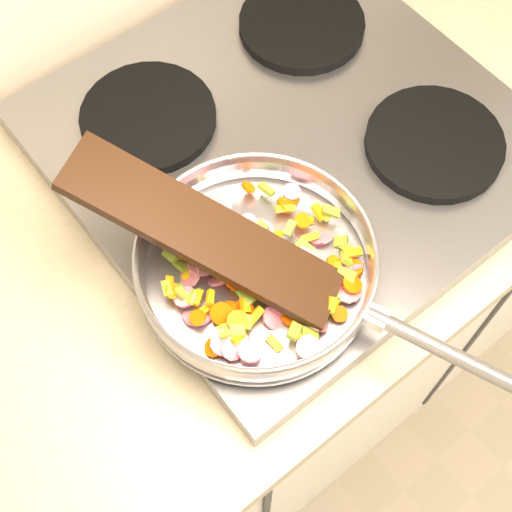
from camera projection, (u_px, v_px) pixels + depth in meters
cooktop at (289, 142)px, 1.00m from camera, size 0.60×0.60×0.04m
grate_fl at (275, 257)px, 0.89m from camera, size 0.19×0.19×0.02m
grate_fr at (434, 143)px, 0.97m from camera, size 0.19×0.19×0.02m
grate_bl at (148, 117)px, 0.99m from camera, size 0.19×0.19×0.02m
grate_br at (302, 24)px, 1.07m from camera, size 0.19×0.19×0.02m
saute_pan at (258, 264)px, 0.84m from camera, size 0.32×0.47×0.06m
vegetable_heap at (257, 272)px, 0.85m from camera, size 0.24×0.26×0.05m
wooden_spatula at (204, 233)px, 0.81m from camera, size 0.22×0.32×0.12m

